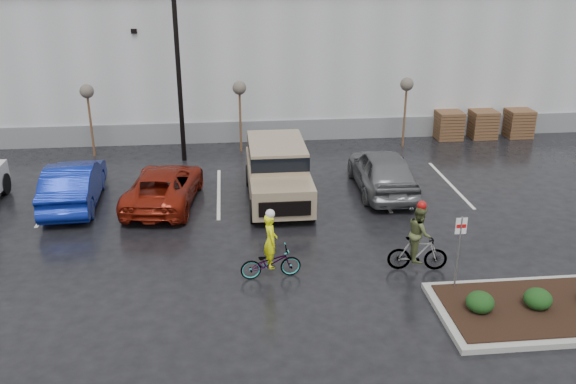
{
  "coord_description": "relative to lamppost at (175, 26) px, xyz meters",
  "views": [
    {
      "loc": [
        -2.07,
        -13.44,
        8.57
      ],
      "look_at": [
        -0.22,
        4.59,
        1.3
      ],
      "focal_mm": 38.0,
      "sensor_mm": 36.0,
      "label": 1
    }
  ],
  "objects": [
    {
      "name": "sapling_mid",
      "position": [
        2.5,
        1.0,
        -2.96
      ],
      "size": [
        0.6,
        0.6,
        3.2
      ],
      "color": "#503220",
      "rests_on": "ground"
    },
    {
      "name": "cyclist_olive",
      "position": [
        7.16,
        -10.5,
        -4.9
      ],
      "size": [
        1.68,
        0.83,
        2.13
      ],
      "rotation": [
        0.0,
        0.0,
        1.44
      ],
      "color": "#3F3F44",
      "rests_on": "ground"
    },
    {
      "name": "suv_tan",
      "position": [
        3.67,
        -4.97,
        -4.66
      ],
      "size": [
        2.2,
        5.1,
        2.06
      ],
      "primitive_type": null,
      "color": "#9C8769",
      "rests_on": "ground"
    },
    {
      "name": "car_blue",
      "position": [
        -3.61,
        -4.56,
        -4.9
      ],
      "size": [
        1.9,
        4.85,
        1.57
      ],
      "primitive_type": "imported",
      "rotation": [
        0.0,
        0.0,
        3.19
      ],
      "color": "navy",
      "rests_on": "ground"
    },
    {
      "name": "ground",
      "position": [
        4.0,
        -12.0,
        -5.69
      ],
      "size": [
        120.0,
        120.0,
        0.0
      ],
      "primitive_type": "plane",
      "color": "black",
      "rests_on": "ground"
    },
    {
      "name": "sapling_east",
      "position": [
        10.0,
        1.0,
        -2.96
      ],
      "size": [
        0.6,
        0.6,
        3.2
      ],
      "color": "#503220",
      "rests_on": "ground"
    },
    {
      "name": "wooded_ridge",
      "position": [
        4.0,
        33.0,
        -2.69
      ],
      "size": [
        80.0,
        25.0,
        6.0
      ],
      "primitive_type": "cube",
      "color": "#1F3817",
      "rests_on": "ground"
    },
    {
      "name": "pallet_stack_a",
      "position": [
        12.5,
        2.0,
        -5.01
      ],
      "size": [
        1.2,
        1.2,
        1.35
      ],
      "primitive_type": "cube",
      "color": "#503220",
      "rests_on": "ground"
    },
    {
      "name": "lamppost",
      "position": [
        0.0,
        0.0,
        0.0
      ],
      "size": [
        0.5,
        1.0,
        9.22
      ],
      "color": "black",
      "rests_on": "ground"
    },
    {
      "name": "shrub_a",
      "position": [
        8.0,
        -13.0,
        -5.27
      ],
      "size": [
        0.7,
        0.7,
        0.52
      ],
      "primitive_type": "ellipsoid",
      "color": "black",
      "rests_on": "curb_island"
    },
    {
      "name": "car_grey",
      "position": [
        7.64,
        -4.43,
        -4.86
      ],
      "size": [
        2.01,
        4.88,
        1.66
      ],
      "primitive_type": "imported",
      "rotation": [
        0.0,
        0.0,
        3.13
      ],
      "color": "slate",
      "rests_on": "ground"
    },
    {
      "name": "cyclist_hivis",
      "position": [
        2.98,
        -10.5,
        -5.04
      ],
      "size": [
        1.75,
        0.76,
        2.06
      ],
      "rotation": [
        0.0,
        0.0,
        1.67
      ],
      "color": "#3F3F44",
      "rests_on": "ground"
    },
    {
      "name": "sapling_west",
      "position": [
        -4.0,
        1.0,
        -2.96
      ],
      "size": [
        0.6,
        0.6,
        3.2
      ],
      "color": "#503220",
      "rests_on": "ground"
    },
    {
      "name": "pallet_stack_c",
      "position": [
        16.0,
        2.0,
        -5.01
      ],
      "size": [
        1.2,
        1.2,
        1.35
      ],
      "primitive_type": "cube",
      "color": "#503220",
      "rests_on": "ground"
    },
    {
      "name": "warehouse",
      "position": [
        4.0,
        9.99,
        -2.04
      ],
      "size": [
        60.5,
        15.5,
        7.2
      ],
      "color": "silver",
      "rests_on": "ground"
    },
    {
      "name": "pallet_stack_b",
      "position": [
        14.2,
        2.0,
        -5.01
      ],
      "size": [
        1.2,
        1.2,
        1.35
      ],
      "primitive_type": "cube",
      "color": "#503220",
      "rests_on": "ground"
    },
    {
      "name": "shrub_b",
      "position": [
        9.5,
        -13.0,
        -5.27
      ],
      "size": [
        0.7,
        0.7,
        0.52
      ],
      "primitive_type": "ellipsoid",
      "color": "black",
      "rests_on": "curb_island"
    },
    {
      "name": "fire_lane_sign",
      "position": [
        7.8,
        -11.8,
        -4.28
      ],
      "size": [
        0.3,
        0.05,
        2.2
      ],
      "color": "gray",
      "rests_on": "ground"
    },
    {
      "name": "car_red",
      "position": [
        -0.42,
        -4.84,
        -5.01
      ],
      "size": [
        2.85,
        5.11,
        1.35
      ],
      "primitive_type": "imported",
      "rotation": [
        0.0,
        0.0,
        3.01
      ],
      "color": "maroon",
      "rests_on": "ground"
    }
  ]
}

